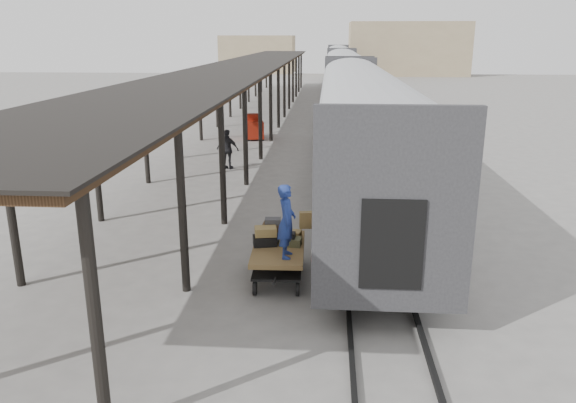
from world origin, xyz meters
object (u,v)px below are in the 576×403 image
(baggage_cart, at_px, (279,254))
(porter, at_px, (287,221))
(pedestrian, at_px, (228,149))
(luggage_tug, at_px, (255,128))

(baggage_cart, xyz_separation_m, porter, (0.25, -0.65, 1.09))
(porter, relative_size, pedestrian, 0.97)
(baggage_cart, relative_size, luggage_tug, 1.37)
(baggage_cart, height_order, luggage_tug, luggage_tug)
(porter, bearing_deg, pedestrian, 16.02)
(porter, bearing_deg, baggage_cart, 20.97)
(luggage_tug, relative_size, porter, 1.01)
(porter, xyz_separation_m, pedestrian, (-3.63, 12.58, -0.83))
(baggage_cart, bearing_deg, luggage_tug, 97.56)
(baggage_cart, xyz_separation_m, luggage_tug, (-3.18, 19.83, 0.00))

